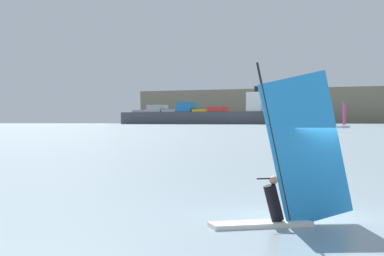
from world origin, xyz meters
The scene contains 4 objects.
ground_plane centered at (0.00, 0.00, 0.00)m, with size 4000.00×4000.00×0.00m, color gray.
windsurfer centered at (-0.35, -1.33, 1.15)m, with size 3.57×2.24×4.24m.
cargo_ship centered at (-156.24, 593.48, 9.31)m, with size 168.86×45.40×37.94m.
small_sailboat centered at (-4.49, 247.42, 1.03)m, with size 5.78×8.14×11.41m.
Camera 1 is at (1.41, -16.99, 2.66)m, focal length 57.16 mm.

